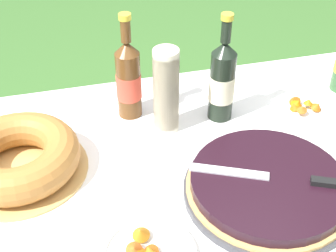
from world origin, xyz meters
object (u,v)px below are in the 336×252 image
at_px(serving_knife, 282,178).
at_px(snack_plate_left, 306,110).
at_px(cup_stack, 166,91).
at_px(juice_bottle_red, 222,81).
at_px(cider_bottle_amber, 130,79).
at_px(bundt_cake, 17,157).
at_px(berry_tart, 267,187).

distance_m(serving_knife, snack_plate_left, 0.38).
xyz_separation_m(cup_stack, juice_bottle_red, (0.17, 0.02, -0.00)).
xyz_separation_m(cider_bottle_amber, snack_plate_left, (0.51, -0.13, -0.11)).
height_order(cup_stack, cider_bottle_amber, cider_bottle_amber).
bearing_deg(bundt_cake, cider_bottle_amber, 28.92).
height_order(bundt_cake, cup_stack, cup_stack).
bearing_deg(serving_knife, berry_tart, -0.00).
height_order(cider_bottle_amber, snack_plate_left, cider_bottle_amber).
relative_size(berry_tart, cider_bottle_amber, 1.27).
bearing_deg(cider_bottle_amber, cup_stack, -49.18).
relative_size(serving_knife, bundt_cake, 1.00).
distance_m(berry_tart, juice_bottle_red, 0.35).
bearing_deg(juice_bottle_red, cider_bottle_amber, 162.33).
bearing_deg(juice_bottle_red, cup_stack, -174.65).
relative_size(berry_tart, bundt_cake, 1.16).
bearing_deg(serving_knife, juice_bottle_red, -60.42).
xyz_separation_m(berry_tart, juice_bottle_red, (-0.00, 0.34, 0.10)).
bearing_deg(juice_bottle_red, serving_knife, -85.58).
distance_m(cup_stack, juice_bottle_red, 0.17).
xyz_separation_m(cup_stack, cider_bottle_amber, (-0.08, 0.10, -0.00)).
height_order(berry_tart, cider_bottle_amber, cider_bottle_amber).
height_order(berry_tart, juice_bottle_red, juice_bottle_red).
bearing_deg(berry_tart, snack_plate_left, 48.12).
relative_size(bundt_cake, snack_plate_left, 1.70).
bearing_deg(cup_stack, snack_plate_left, -4.61).
distance_m(bundt_cake, snack_plate_left, 0.84).
relative_size(bundt_cake, cup_stack, 1.38).
bearing_deg(cup_stack, serving_knife, -59.71).
bearing_deg(cup_stack, bundt_cake, -168.27).
height_order(bundt_cake, juice_bottle_red, juice_bottle_red).
xyz_separation_m(bundt_cake, snack_plate_left, (0.84, 0.05, -0.04)).
bearing_deg(berry_tart, juice_bottle_red, 90.12).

